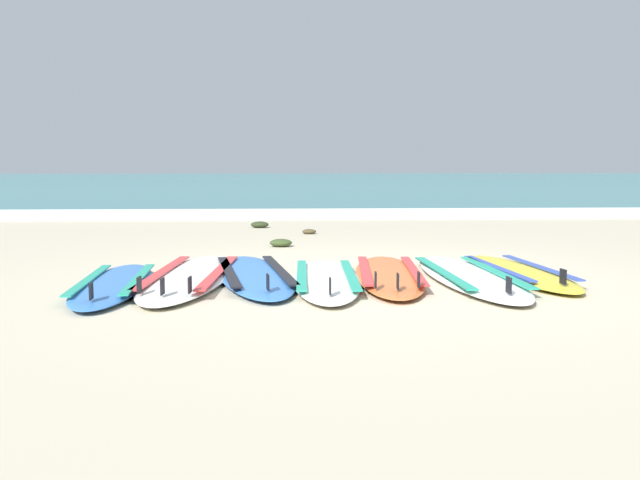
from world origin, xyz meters
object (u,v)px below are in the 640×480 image
at_px(surfboard_1, 191,276).
at_px(surfboard_3, 326,279).
at_px(surfboard_4, 389,274).
at_px(surfboard_5, 468,276).
at_px(surfboard_2, 254,275).
at_px(surfboard_6, 518,272).
at_px(surfboard_0, 114,284).

bearing_deg(surfboard_1, surfboard_3, -10.32).
bearing_deg(surfboard_4, surfboard_5, -10.39).
distance_m(surfboard_1, surfboard_4, 1.62).
bearing_deg(surfboard_2, surfboard_3, -23.16).
distance_m(surfboard_4, surfboard_6, 1.11).
distance_m(surfboard_0, surfboard_2, 1.11).
xyz_separation_m(surfboard_4, surfboard_6, (1.11, 0.09, -0.00)).
bearing_deg(surfboard_1, surfboard_4, -0.04).
bearing_deg(surfboard_5, surfboard_6, 22.74).
height_order(surfboard_1, surfboard_3, same).
height_order(surfboard_1, surfboard_4, same).
bearing_deg(surfboard_5, surfboard_4, 169.61).
bearing_deg(surfboard_4, surfboard_1, 179.96).
relative_size(surfboard_5, surfboard_6, 1.15).
distance_m(surfboard_3, surfboard_5, 1.17).
distance_m(surfboard_1, surfboard_3, 1.11).
xyz_separation_m(surfboard_0, surfboard_5, (2.79, 0.22, -0.00)).
relative_size(surfboard_2, surfboard_5, 0.98).
relative_size(surfboard_0, surfboard_6, 0.98).
height_order(surfboard_2, surfboard_6, same).
height_order(surfboard_4, surfboard_5, same).
bearing_deg(surfboard_0, surfboard_2, 20.10).
bearing_deg(surfboard_4, surfboard_2, 177.39).
bearing_deg(surfboard_3, surfboard_6, 9.75).
bearing_deg(surfboard_5, surfboard_0, -175.57).
height_order(surfboard_1, surfboard_2, same).
bearing_deg(surfboard_0, surfboard_6, 7.28).
relative_size(surfboard_1, surfboard_4, 1.13).
xyz_separation_m(surfboard_3, surfboard_5, (1.17, 0.08, -0.00)).
bearing_deg(surfboard_0, surfboard_5, 4.43).
relative_size(surfboard_1, surfboard_3, 1.19).
height_order(surfboard_0, surfboard_6, same).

